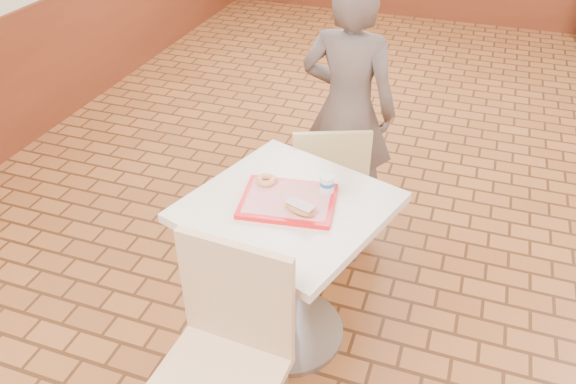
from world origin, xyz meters
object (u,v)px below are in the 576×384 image
(customer, at_px, (348,110))
(ring_donut, at_px, (266,180))
(main_table, at_px, (288,250))
(paper_cup, at_px, (327,184))
(chair_main_front, at_px, (224,353))
(long_john_donut, at_px, (299,208))
(chair_main_back, at_px, (327,184))
(serving_tray, at_px, (288,201))

(customer, distance_m, ring_donut, 0.99)
(main_table, bearing_deg, paper_cup, 36.76)
(chair_main_front, distance_m, ring_donut, 0.79)
(ring_donut, bearing_deg, long_john_donut, -36.90)
(chair_main_front, xyz_separation_m, customer, (0.04, 1.70, 0.23))
(main_table, xyz_separation_m, chair_main_back, (-0.00, 0.69, -0.07))
(main_table, height_order, long_john_donut, long_john_donut)
(long_john_donut, bearing_deg, chair_main_front, -101.53)
(long_john_donut, bearing_deg, ring_donut, 143.10)
(chair_main_front, bearing_deg, long_john_donut, 81.63)
(chair_main_front, relative_size, ring_donut, 11.00)
(main_table, bearing_deg, chair_main_back, 90.19)
(ring_donut, relative_size, long_john_donut, 0.60)
(main_table, bearing_deg, chair_main_front, -93.27)
(main_table, height_order, chair_main_back, chair_main_back)
(chair_main_back, bearing_deg, long_john_donut, 73.77)
(customer, xyz_separation_m, ring_donut, (-0.14, -0.98, 0.09))
(chair_main_front, distance_m, customer, 1.71)
(ring_donut, bearing_deg, customer, 81.97)
(ring_donut, bearing_deg, chair_main_back, 77.79)
(chair_main_back, bearing_deg, chair_main_front, 66.34)
(chair_main_back, bearing_deg, customer, -113.18)
(chair_main_front, relative_size, serving_tray, 2.49)
(chair_main_front, height_order, serving_tray, chair_main_front)
(serving_tray, height_order, ring_donut, ring_donut)
(chair_main_front, bearing_deg, chair_main_back, 91.68)
(customer, height_order, paper_cup, customer)
(long_john_donut, distance_m, paper_cup, 0.20)
(customer, bearing_deg, long_john_donut, 96.14)
(main_table, distance_m, customer, 1.08)
(main_table, xyz_separation_m, paper_cup, (0.15, 0.11, 0.34))
(chair_main_back, relative_size, ring_donut, 9.72)
(main_table, xyz_separation_m, ring_donut, (-0.13, 0.08, 0.32))
(customer, bearing_deg, main_table, 92.20)
(serving_tray, xyz_separation_m, ring_donut, (-0.13, 0.08, 0.03))
(chair_main_back, xyz_separation_m, long_john_donut, (0.08, -0.77, 0.39))
(paper_cup, bearing_deg, serving_tray, -143.24)
(chair_main_back, xyz_separation_m, ring_donut, (-0.13, -0.61, 0.38))
(chair_main_front, relative_size, customer, 0.64)
(serving_tray, relative_size, ring_donut, 4.41)
(long_john_donut, bearing_deg, serving_tray, 135.47)
(main_table, height_order, ring_donut, ring_donut)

